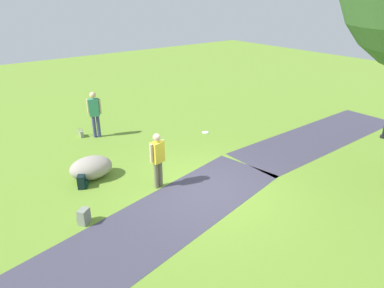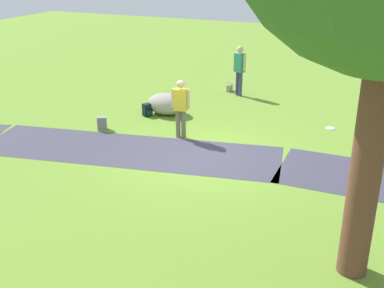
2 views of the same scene
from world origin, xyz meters
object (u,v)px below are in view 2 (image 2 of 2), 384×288
Objects in this scene: lawn_boulder at (166,104)px; woman_with_handbag at (240,67)px; handbag_on_grass at (230,87)px; spare_backpack_on_lawn at (102,123)px; backpack_by_boulder at (147,110)px; man_near_boulder at (181,105)px; frisbee_on_grass at (330,128)px.

lawn_boulder is 0.77× the size of woman_with_handbag.
spare_backpack_on_lawn is (2.05, 5.44, 0.05)m from handbag_on_grass.
lawn_boulder is 3.44× the size of backpack_by_boulder.
woman_with_handbag is (-1.47, -2.97, 0.72)m from lawn_boulder.
spare_backpack_on_lawn is (2.39, 0.36, -0.77)m from man_near_boulder.
handbag_on_grass reaches higher than frisbee_on_grass.
handbag_on_grass is (-0.98, -3.37, -0.19)m from lawn_boulder.
spare_backpack_on_lawn is at bearing 62.50° from lawn_boulder.
frisbee_on_grass is (-6.17, -2.79, -0.18)m from spare_backpack_on_lawn.
backpack_by_boulder is 1.52× the size of frisbee_on_grass.
lawn_boulder is 2.24m from man_near_boulder.
spare_backpack_on_lawn reaches higher than handbag_on_grass.
frisbee_on_grass is at bearing -155.67° from spare_backpack_on_lawn.
woman_with_handbag is at bearing -116.41° from lawn_boulder.
lawn_boulder is 0.63m from backpack_by_boulder.
lawn_boulder is 3.52m from handbag_on_grass.
woman_with_handbag reaches higher than handbag_on_grass.
lawn_boulder reaches higher than backpack_by_boulder.
woman_with_handbag is 6.86× the size of frisbee_on_grass.
backpack_by_boulder is 5.67m from frisbee_on_grass.
frisbee_on_grass is at bearing -168.54° from backpack_by_boulder.
lawn_boulder is 0.83× the size of man_near_boulder.
spare_backpack_on_lawn is at bearing 24.33° from frisbee_on_grass.
spare_backpack_on_lawn is (1.08, 2.07, -0.14)m from lawn_boulder.
handbag_on_grass is 4.89m from frisbee_on_grass.
lawn_boulder is 2.33m from spare_backpack_on_lawn.
man_near_boulder is (-1.32, 1.70, 0.63)m from lawn_boulder.
lawn_boulder is 3.39m from woman_with_handbag.
lawn_boulder reaches higher than spare_backpack_on_lawn.
woman_with_handbag is 1.08× the size of man_near_boulder.
frisbee_on_grass is at bearing -171.92° from lawn_boulder.
spare_backpack_on_lawn reaches higher than frisbee_on_grass.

